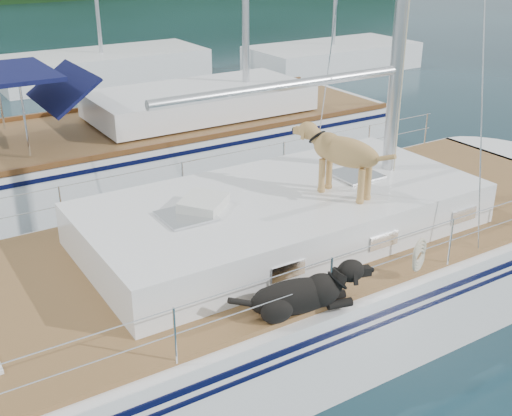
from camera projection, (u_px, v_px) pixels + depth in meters
ground at (232, 330)px, 8.59m from camera, size 120.00×120.00×0.00m
main_sailboat at (238, 285)px, 8.36m from camera, size 12.00×3.90×14.01m
neighbor_sailboat at (157, 144)px, 14.02m from camera, size 11.00×3.50×13.30m
bg_boat_center at (103, 67)px, 22.78m from camera, size 7.20×3.00×11.65m
bg_boat_east at (332, 58)px, 24.36m from camera, size 6.40×3.00×11.65m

